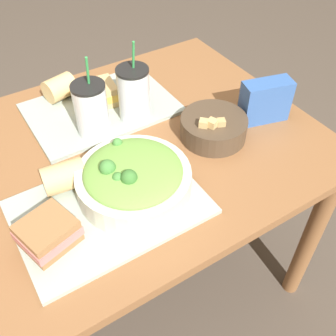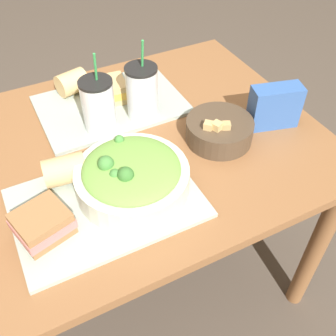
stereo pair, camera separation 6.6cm
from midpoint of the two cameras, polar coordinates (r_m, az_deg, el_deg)
ground_plane at (r=1.69m, az=-5.68°, el=-16.11°), size 12.00×12.00×0.00m
dining_table at (r=1.18m, az=-7.78°, el=-1.27°), size 1.30×0.87×0.72m
tray_near at (r=0.98m, az=-7.01°, el=-5.15°), size 0.45×0.31×0.01m
tray_far at (r=1.28m, az=-6.83°, el=9.05°), size 0.45×0.31×0.01m
salad_bowl at (r=0.96m, az=-3.34°, el=-1.19°), size 0.28×0.28×0.11m
soup_bowl at (r=1.14m, az=9.09°, el=5.46°), size 0.19×0.19×0.09m
sandwich_near at (r=0.92m, az=-15.82°, el=-7.87°), size 0.14×0.13×0.06m
baguette_near at (r=1.01m, az=-12.86°, el=-0.30°), size 0.11×0.08×0.07m
sandwich_far at (r=1.28m, az=-7.41°, el=11.04°), size 0.14×0.12×0.06m
baguette_far at (r=1.33m, az=-12.31°, el=12.03°), size 0.11×0.09×0.07m
drink_cup_dark at (r=1.14m, az=-8.39°, el=8.74°), size 0.10×0.10×0.24m
drink_cup_red at (r=1.18m, az=-2.16°, el=10.67°), size 0.10×0.10×0.25m
chip_bag at (r=1.22m, az=16.72°, el=8.49°), size 0.16×0.10×0.13m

